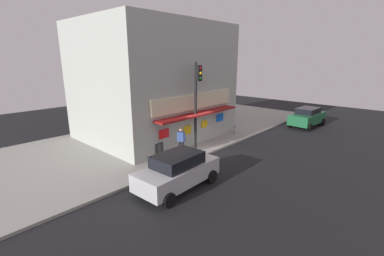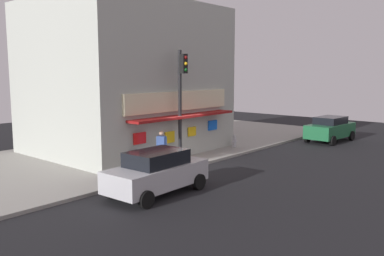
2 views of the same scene
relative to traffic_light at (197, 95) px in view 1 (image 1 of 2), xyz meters
The scene contains 9 objects.
ground_plane 3.87m from the traffic_light, 76.52° to the right, with size 49.11×49.11×0.00m, color black.
sidewalk 5.63m from the traffic_light, 86.52° to the left, with size 32.74×10.78×0.14m, color gray.
corner_building 4.82m from the traffic_light, 83.45° to the left, with size 9.96×9.06×8.23m.
traffic_light is the anchor object (origin of this frame).
fire_hydrant 5.98m from the traffic_light, ahead, with size 0.48×0.24×0.76m.
trash_can 4.15m from the traffic_light, 164.47° to the left, with size 0.59×0.59×0.87m, color #2D2D2D.
pedestrian 3.01m from the traffic_light, behind, with size 0.58×0.57×1.73m.
parked_car_silver 5.96m from the traffic_light, 148.20° to the right, with size 4.26×2.13×1.69m.
parked_car_green 12.30m from the traffic_light, 14.39° to the right, with size 4.21×2.17×1.68m.
Camera 1 is at (-12.70, -9.87, 5.93)m, focal length 24.82 mm.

